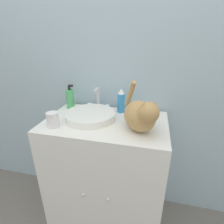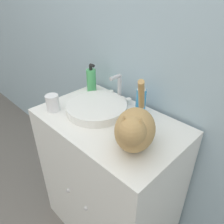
{
  "view_description": "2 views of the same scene",
  "coord_description": "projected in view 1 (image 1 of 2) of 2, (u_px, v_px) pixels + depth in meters",
  "views": [
    {
      "loc": [
        0.27,
        -0.72,
        1.35
      ],
      "look_at": [
        0.06,
        0.19,
        0.96
      ],
      "focal_mm": 28.0,
      "sensor_mm": 36.0,
      "label": 1
    },
    {
      "loc": [
        0.66,
        -0.4,
        1.48
      ],
      "look_at": [
        0.08,
        0.19,
        0.97
      ],
      "focal_mm": 35.0,
      "sensor_mm": 36.0,
      "label": 2
    }
  ],
  "objects": [
    {
      "name": "wall_back",
      "position": [
        116.0,
        54.0,
        1.21
      ],
      "size": [
        6.0,
        0.05,
        2.5
      ],
      "color": "#9EB7C6",
      "rests_on": "ground_plane"
    },
    {
      "name": "vanity_cabinet",
      "position": [
        106.0,
        174.0,
        1.27
      ],
      "size": [
        0.77,
        0.5,
        0.87
      ],
      "color": "white",
      "rests_on": "ground_plane"
    },
    {
      "name": "sink_basin",
      "position": [
        90.0,
        115.0,
        1.13
      ],
      "size": [
        0.32,
        0.32,
        0.04
      ],
      "color": "white",
      "rests_on": "vanity_cabinet"
    },
    {
      "name": "faucet",
      "position": [
        98.0,
        100.0,
        1.26
      ],
      "size": [
        0.17,
        0.09,
        0.16
      ],
      "color": "silver",
      "rests_on": "vanity_cabinet"
    },
    {
      "name": "cat",
      "position": [
        141.0,
        115.0,
        0.96
      ],
      "size": [
        0.26,
        0.34,
        0.26
      ],
      "rotation": [
        0.0,
        0.0,
        -1.04
      ],
      "color": "tan",
      "rests_on": "vanity_cabinet"
    },
    {
      "name": "soap_bottle",
      "position": [
        70.0,
        99.0,
        1.28
      ],
      "size": [
        0.06,
        0.06,
        0.18
      ],
      "color": "#4CB266",
      "rests_on": "vanity_cabinet"
    },
    {
      "name": "spray_bottle",
      "position": [
        121.0,
        101.0,
        1.21
      ],
      "size": [
        0.05,
        0.05,
        0.17
      ],
      "color": "#338CCC",
      "rests_on": "vanity_cabinet"
    },
    {
      "name": "cup",
      "position": [
        53.0,
        120.0,
        1.02
      ],
      "size": [
        0.07,
        0.07,
        0.09
      ],
      "color": "white",
      "rests_on": "vanity_cabinet"
    }
  ]
}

